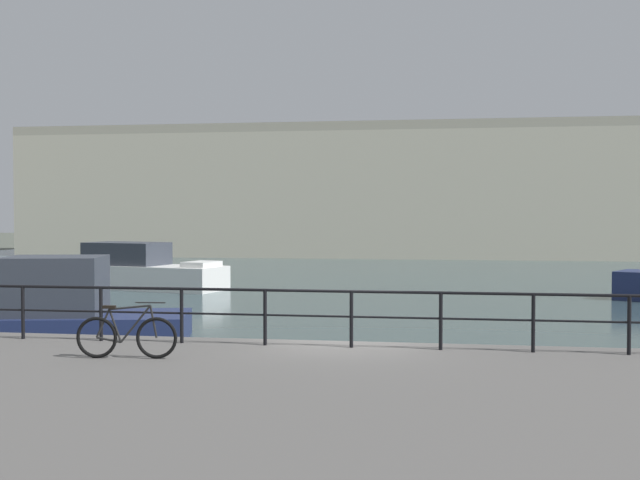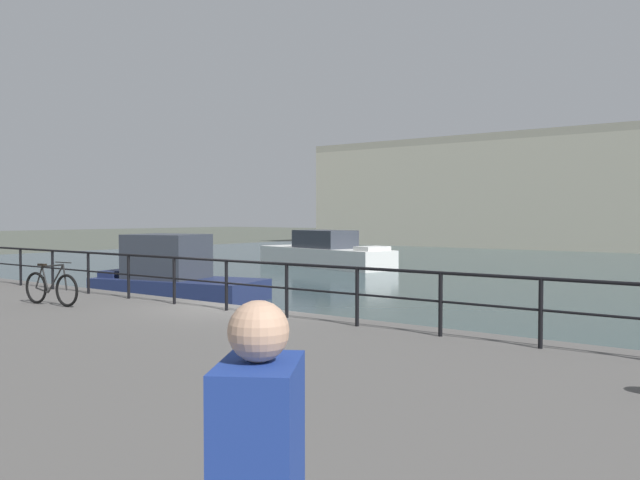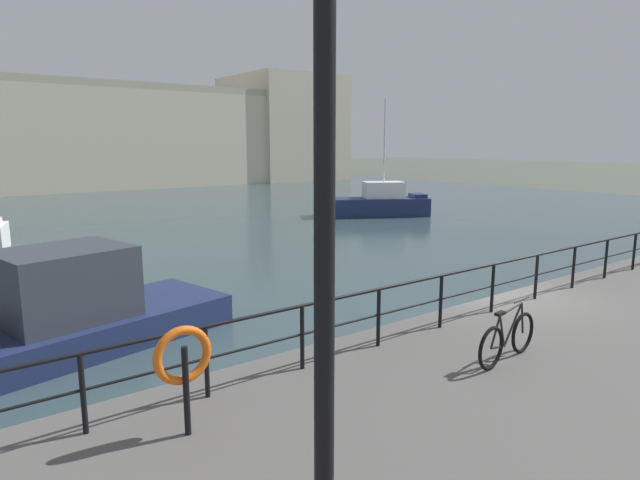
{
  "view_description": "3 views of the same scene",
  "coord_description": "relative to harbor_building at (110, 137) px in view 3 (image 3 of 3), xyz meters",
  "views": [
    {
      "loc": [
        2.13,
        -15.97,
        3.51
      ],
      "look_at": [
        -1.21,
        4.5,
        2.83
      ],
      "focal_mm": 46.31,
      "sensor_mm": 36.0,
      "label": 1
    },
    {
      "loc": [
        10.12,
        -10.57,
        2.99
      ],
      "look_at": [
        -1.25,
        4.49,
        2.3
      ],
      "focal_mm": 37.01,
      "sensor_mm": 36.0,
      "label": 2
    },
    {
      "loc": [
        -11.01,
        -7.48,
        4.58
      ],
      "look_at": [
        -1.65,
        5.14,
        1.75
      ],
      "focal_mm": 30.17,
      "sensor_mm": 36.0,
      "label": 3
    }
  ],
  "objects": [
    {
      "name": "ground_plane",
      "position": [
        -5.6,
        -52.22,
        -5.22
      ],
      "size": [
        240.0,
        240.0,
        0.0
      ],
      "primitive_type": "plane",
      "color": "#4C5147"
    },
    {
      "name": "water_basin",
      "position": [
        -5.6,
        -22.02,
        -5.22
      ],
      "size": [
        80.0,
        60.0,
        0.01
      ],
      "primitive_type": "cube",
      "color": "#33474C",
      "rests_on": "ground_plane"
    },
    {
      "name": "harbor_building",
      "position": [
        0.0,
        0.0,
        0.0
      ],
      "size": [
        66.45,
        13.5,
        12.82
      ],
      "color": "beige",
      "rests_on": "ground_plane"
    },
    {
      "name": "moored_harbor_tender",
      "position": [
        6.52,
        -34.46,
        -4.41
      ],
      "size": [
        7.12,
        5.13,
        7.27
      ],
      "rotation": [
        0.0,
        0.0,
        -0.5
      ],
      "color": "navy",
      "rests_on": "water_basin"
    },
    {
      "name": "moored_blue_motorboat",
      "position": [
        -14.03,
        -47.05,
        -4.36
      ],
      "size": [
        6.59,
        3.94,
        2.31
      ],
      "rotation": [
        0.0,
        0.0,
        3.36
      ],
      "color": "navy",
      "rests_on": "water_basin"
    },
    {
      "name": "quay_railing",
      "position": [
        -6.19,
        -52.97,
        -3.48
      ],
      "size": [
        21.55,
        0.07,
        1.08
      ],
      "color": "black",
      "rests_on": "quay_promenade"
    },
    {
      "name": "parked_bicycle",
      "position": [
        -9.06,
        -54.74,
        -3.83
      ],
      "size": [
        1.77,
        0.25,
        0.98
      ],
      "rotation": [
        0.0,
        0.0,
        0.11
      ],
      "color": "black",
      "rests_on": "quay_promenade"
    },
    {
      "name": "life_ring_stand",
      "position": [
        -14.26,
        -53.7,
        -3.25
      ],
      "size": [
        0.75,
        0.16,
        1.4
      ],
      "color": "black",
      "rests_on": "quay_promenade"
    },
    {
      "name": "quay_lamp_post",
      "position": [
        -14.85,
        -57.36,
        -1.08
      ],
      "size": [
        0.32,
        0.32,
        4.96
      ],
      "color": "black",
      "rests_on": "quay_promenade"
    }
  ]
}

